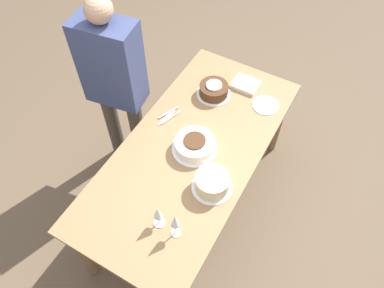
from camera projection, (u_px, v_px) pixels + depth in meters
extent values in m
plane|color=brown|center=(192.00, 202.00, 3.03)|extent=(12.00, 12.00, 0.00)
cube|color=#9E754C|center=(192.00, 150.00, 2.44)|extent=(1.80, 0.84, 0.03)
cylinder|color=brown|center=(204.00, 92.00, 3.27)|extent=(0.07, 0.07, 0.71)
cylinder|color=brown|center=(83.00, 252.00, 2.42)|extent=(0.07, 0.07, 0.71)
cylinder|color=brown|center=(278.00, 122.00, 3.07)|extent=(0.07, 0.07, 0.71)
cylinder|color=white|center=(195.00, 148.00, 2.43)|extent=(0.30, 0.30, 0.01)
cylinder|color=white|center=(195.00, 145.00, 2.39)|extent=(0.26, 0.26, 0.08)
cylinder|color=#4C2D19|center=(195.00, 141.00, 2.36)|extent=(0.14, 0.14, 0.01)
cylinder|color=white|center=(213.00, 94.00, 2.72)|extent=(0.25, 0.25, 0.01)
cylinder|color=#4C2D19|center=(214.00, 90.00, 2.68)|extent=(0.21, 0.21, 0.08)
cylinder|color=white|center=(214.00, 85.00, 2.65)|extent=(0.11, 0.11, 0.01)
cylinder|color=white|center=(212.00, 187.00, 2.26)|extent=(0.25, 0.25, 0.01)
cylinder|color=beige|center=(212.00, 182.00, 2.21)|extent=(0.21, 0.21, 0.11)
cylinder|color=silver|center=(176.00, 233.00, 2.09)|extent=(0.06, 0.06, 0.00)
cylinder|color=silver|center=(176.00, 229.00, 2.04)|extent=(0.01, 0.01, 0.11)
cone|color=silver|center=(175.00, 220.00, 1.95)|extent=(0.05, 0.05, 0.10)
cylinder|color=silver|center=(159.00, 223.00, 2.12)|extent=(0.07, 0.07, 0.00)
cylinder|color=silver|center=(159.00, 219.00, 2.09)|extent=(0.01, 0.01, 0.08)
cone|color=silver|center=(158.00, 212.00, 2.02)|extent=(0.05, 0.05, 0.09)
cylinder|color=silver|center=(265.00, 105.00, 2.65)|extent=(0.19, 0.19, 0.01)
cube|color=silver|center=(166.00, 117.00, 2.59)|extent=(0.17, 0.03, 0.00)
cube|color=silver|center=(167.00, 118.00, 2.58)|extent=(0.17, 0.04, 0.00)
cube|color=silver|center=(171.00, 117.00, 2.58)|extent=(0.16, 0.07, 0.00)
cube|color=silver|center=(169.00, 112.00, 2.60)|extent=(0.16, 0.08, 0.00)
cube|color=silver|center=(246.00, 84.00, 2.76)|extent=(0.16, 0.19, 0.03)
cylinder|color=#4C4238|center=(114.00, 125.00, 3.02)|extent=(0.11, 0.11, 0.75)
cylinder|color=#4C4238|center=(138.00, 133.00, 2.98)|extent=(0.11, 0.11, 0.75)
cube|color=#38426B|center=(111.00, 63.00, 2.44)|extent=(0.28, 0.43, 0.63)
sphere|color=tan|center=(98.00, 9.00, 2.12)|extent=(0.17, 0.17, 0.17)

